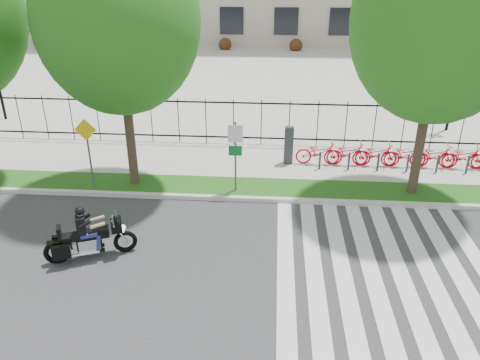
{
  "coord_description": "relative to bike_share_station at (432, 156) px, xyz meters",
  "views": [
    {
      "loc": [
        1.79,
        -10.05,
        7.41
      ],
      "look_at": [
        0.77,
        3.0,
        1.3
      ],
      "focal_mm": 35.0,
      "sensor_mm": 36.0,
      "label": 1
    }
  ],
  "objects": [
    {
      "name": "sign_pole_warning",
      "position": [
        -12.5,
        -2.62,
        1.11
      ],
      "size": [
        0.78,
        0.09,
        2.49
      ],
      "color": "#59595B",
      "rests_on": "grass_verge"
    },
    {
      "name": "lamp_post_right",
      "position": [
        2.12,
        4.8,
        2.57
      ],
      "size": [
        1.06,
        0.7,
        4.25
      ],
      "color": "black",
      "rests_on": "ground"
    },
    {
      "name": "street_tree_2",
      "position": [
        -1.27,
        -2.25,
        5.18
      ],
      "size": [
        5.4,
        5.4,
        8.77
      ],
      "color": "#3A291F",
      "rests_on": "grass_verge"
    },
    {
      "name": "street_tree_1",
      "position": [
        -11.09,
        -2.25,
        5.13
      ],
      "size": [
        5.22,
        5.22,
        8.62
      ],
      "color": "#3A291F",
      "rests_on": "grass_verge"
    },
    {
      "name": "ground",
      "position": [
        -7.88,
        -7.2,
        -0.63
      ],
      "size": [
        120.0,
        120.0,
        0.0
      ],
      "primitive_type": "plane",
      "color": "#333235",
      "rests_on": "ground"
    },
    {
      "name": "iron_fence",
      "position": [
        -7.88,
        2.0,
        0.52
      ],
      "size": [
        30.0,
        0.06,
        2.0
      ],
      "primitive_type": null,
      "color": "black",
      "rests_on": "sidewalk"
    },
    {
      "name": "crosswalk_stripes",
      "position": [
        -3.06,
        -7.2,
        -0.63
      ],
      "size": [
        5.7,
        8.0,
        0.01
      ],
      "primitive_type": null,
      "color": "silver",
      "rests_on": "ground"
    },
    {
      "name": "sign_pole_regulatory",
      "position": [
        -7.39,
        -2.62,
        1.11
      ],
      "size": [
        0.5,
        0.09,
        2.5
      ],
      "color": "#59595B",
      "rests_on": "grass_verge"
    },
    {
      "name": "curb",
      "position": [
        -7.88,
        -3.1,
        -0.56
      ],
      "size": [
        60.0,
        0.2,
        0.15
      ],
      "primitive_type": "cube",
      "color": "beige",
      "rests_on": "ground"
    },
    {
      "name": "motorcycle_rider",
      "position": [
        -11.02,
        -6.76,
        0.01
      ],
      "size": [
        2.35,
        1.27,
        1.92
      ],
      "color": "black",
      "rests_on": "ground"
    },
    {
      "name": "grass_verge",
      "position": [
        -7.88,
        -2.25,
        -0.56
      ],
      "size": [
        60.0,
        1.5,
        0.15
      ],
      "primitive_type": "cube",
      "color": "#195415",
      "rests_on": "ground"
    },
    {
      "name": "bike_share_station",
      "position": [
        0.0,
        0.0,
        0.0
      ],
      "size": [
        11.09,
        0.86,
        1.5
      ],
      "color": "#2D2D33",
      "rests_on": "sidewalk"
    },
    {
      "name": "plaza",
      "position": [
        -7.88,
        17.8,
        -0.58
      ],
      "size": [
        80.0,
        34.0,
        0.1
      ],
      "primitive_type": "cube",
      "color": "#ADACA2",
      "rests_on": "ground"
    },
    {
      "name": "sidewalk",
      "position": [
        -7.88,
        0.25,
        -0.56
      ],
      "size": [
        60.0,
        3.5,
        0.15
      ],
      "primitive_type": "cube",
      "color": "#ADACA2",
      "rests_on": "ground"
    }
  ]
}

